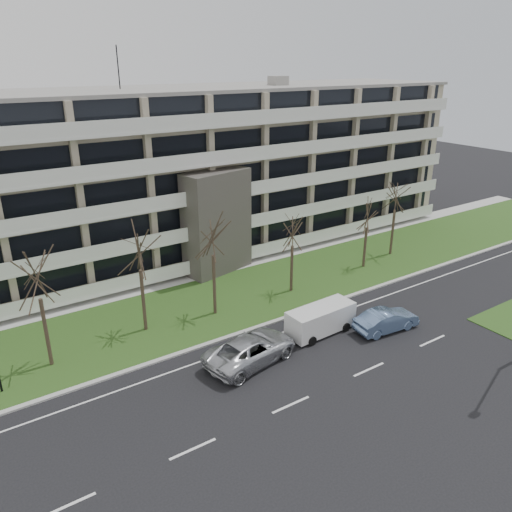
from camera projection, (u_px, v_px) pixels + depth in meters
ground at (369, 370)px, 30.45m from camera, size 160.00×160.00×0.00m
grass_verge at (252, 292)px, 40.48m from camera, size 90.00×10.00×0.06m
curb at (289, 316)px, 36.61m from camera, size 90.00×0.35×0.12m
sidewalk at (218, 270)px, 44.73m from camera, size 90.00×2.00×0.08m
lane_edge_line at (302, 325)px, 35.47m from camera, size 90.00×0.12×0.01m
apartment_building at (180, 173)px, 47.20m from camera, size 60.50×15.10×18.75m
silver_pickup at (251, 349)px, 30.97m from camera, size 6.69×3.95×1.75m
blue_sedan at (386, 320)px, 34.60m from camera, size 4.88×2.15×1.56m
white_van at (321, 317)px, 34.20m from camera, size 5.06×2.20×1.94m
tree_1 at (35, 271)px, 28.59m from camera, size 4.07×4.07×8.15m
tree_2 at (138, 245)px, 32.58m from camera, size 4.07×4.07×8.14m
tree_3 at (212, 231)px, 34.75m from camera, size 4.17×4.17×8.35m
tree_4 at (293, 228)px, 38.74m from camera, size 3.51×3.51×7.02m
tree_5 at (368, 212)px, 43.58m from camera, size 3.35×3.35×6.70m
tree_6 at (397, 192)px, 46.16m from camera, size 3.98×3.98×7.97m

